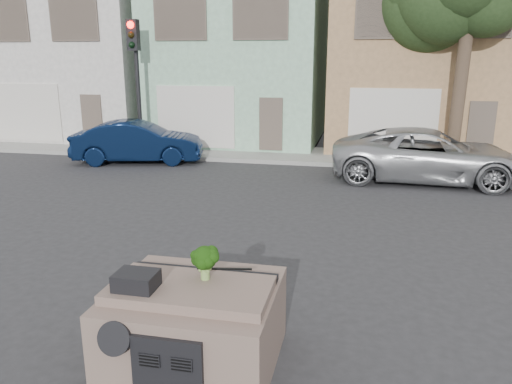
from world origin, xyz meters
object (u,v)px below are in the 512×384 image
(silver_pickup, at_px, (427,181))
(broccoli, at_px, (205,262))
(traffic_signal, at_px, (137,89))
(navy_sedan, at_px, (139,162))

(silver_pickup, bearing_deg, broccoli, 162.93)
(traffic_signal, bearing_deg, navy_sedan, -68.61)
(broccoli, bearing_deg, silver_pickup, 70.07)
(navy_sedan, height_order, traffic_signal, traffic_signal)
(silver_pickup, xyz_separation_m, broccoli, (-3.82, -10.52, 1.34))
(traffic_signal, bearing_deg, silver_pickup, -10.41)
(navy_sedan, distance_m, traffic_signal, 2.85)
(navy_sedan, relative_size, silver_pickup, 0.79)
(broccoli, bearing_deg, traffic_signal, 118.05)
(silver_pickup, distance_m, broccoli, 11.27)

